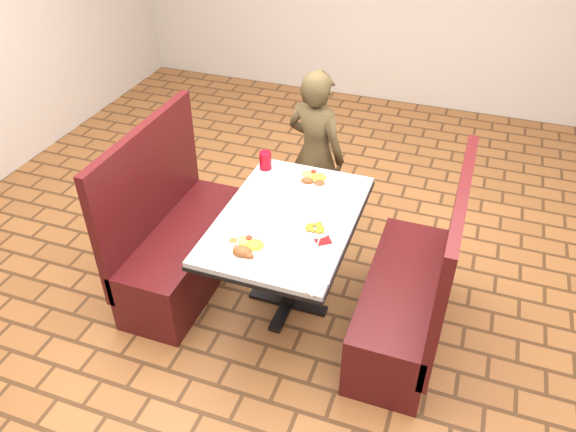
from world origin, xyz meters
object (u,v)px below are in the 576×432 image
at_px(booth_bench_left, 179,242).
at_px(far_dinner_plate, 314,178).
at_px(dining_table, 288,228).
at_px(near_dinner_plate, 247,246).
at_px(booth_bench_right, 410,297).
at_px(red_tumbler, 265,160).
at_px(plantain_plate, 316,229).
at_px(diner_person, 315,154).

xyz_separation_m(booth_bench_left, far_dinner_plate, (0.83, 0.43, 0.44)).
height_order(dining_table, near_dinner_plate, near_dinner_plate).
distance_m(booth_bench_right, red_tumbler, 1.32).
bearing_deg(near_dinner_plate, booth_bench_left, 150.84).
bearing_deg(dining_table, booth_bench_left, 180.00).
bearing_deg(far_dinner_plate, booth_bench_left, -152.38).
relative_size(dining_table, plantain_plate, 6.75).
bearing_deg(booth_bench_right, diner_person, 134.66).
relative_size(dining_table, red_tumbler, 9.72).
xyz_separation_m(diner_person, red_tumbler, (-0.22, -0.45, 0.15)).
bearing_deg(near_dinner_plate, dining_table, 74.13).
height_order(dining_table, booth_bench_left, booth_bench_left).
height_order(far_dinner_plate, plantain_plate, far_dinner_plate).
bearing_deg(booth_bench_right, booth_bench_left, 180.00).
relative_size(dining_table, near_dinner_plate, 4.64).
relative_size(booth_bench_left, near_dinner_plate, 4.59).
xyz_separation_m(booth_bench_right, red_tumbler, (-1.13, 0.47, 0.48)).
height_order(booth_bench_right, red_tumbler, booth_bench_right).
xyz_separation_m(booth_bench_left, plantain_plate, (1.00, -0.08, 0.43)).
xyz_separation_m(near_dinner_plate, plantain_plate, (0.31, 0.31, -0.02)).
relative_size(near_dinner_plate, far_dinner_plate, 1.03).
bearing_deg(dining_table, diner_person, 96.83).
bearing_deg(near_dinner_plate, booth_bench_right, 22.96).
relative_size(booth_bench_right, red_tumbler, 9.63).
distance_m(booth_bench_left, diner_person, 1.19).
xyz_separation_m(near_dinner_plate, far_dinner_plate, (0.14, 0.82, -0.01)).
distance_m(dining_table, diner_person, 0.93).
relative_size(booth_bench_right, diner_person, 0.91).
bearing_deg(far_dinner_plate, near_dinner_plate, -99.47).
height_order(dining_table, far_dinner_plate, far_dinner_plate).
height_order(plantain_plate, red_tumbler, red_tumbler).
bearing_deg(diner_person, plantain_plate, 123.92).
height_order(diner_person, near_dinner_plate, diner_person).
bearing_deg(dining_table, booth_bench_right, 0.00).
relative_size(diner_person, red_tumbler, 10.58).
relative_size(far_dinner_plate, red_tumbler, 2.04).
height_order(booth_bench_right, plantain_plate, booth_bench_right).
xyz_separation_m(dining_table, red_tumbler, (-0.33, 0.47, 0.16)).
distance_m(plantain_plate, red_tumbler, 0.77).
bearing_deg(diner_person, near_dinner_plate, 106.69).
distance_m(diner_person, near_dinner_plate, 1.31).
distance_m(diner_person, far_dinner_plate, 0.52).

